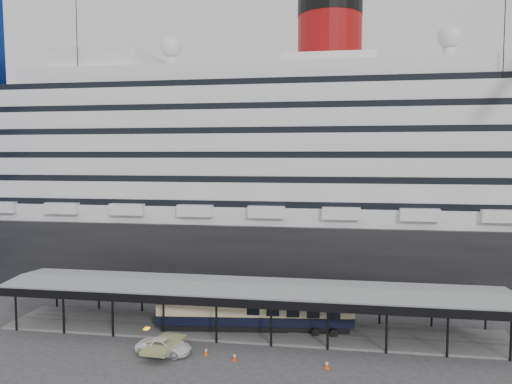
% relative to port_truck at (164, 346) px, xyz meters
% --- Properties ---
extents(ground, '(200.00, 200.00, 0.00)m').
position_rel_port_truck_xyz_m(ground, '(7.32, 2.82, -0.76)').
color(ground, '#343436').
rests_on(ground, ground).
extents(cruise_ship, '(130.00, 30.00, 43.90)m').
position_rel_port_truck_xyz_m(cruise_ship, '(7.37, 34.82, 17.59)').
color(cruise_ship, black).
rests_on(cruise_ship, ground).
extents(platform_canopy, '(56.00, 9.18, 5.30)m').
position_rel_port_truck_xyz_m(platform_canopy, '(7.32, 7.82, 1.60)').
color(platform_canopy, slate).
rests_on(platform_canopy, ground).
extents(port_truck, '(5.64, 2.92, 1.52)m').
position_rel_port_truck_xyz_m(port_truck, '(0.00, 0.00, 0.00)').
color(port_truck, white).
rests_on(port_truck, ground).
extents(pullman_carriage, '(21.92, 5.27, 21.35)m').
position_rel_port_truck_xyz_m(pullman_carriage, '(7.88, 7.82, 1.84)').
color(pullman_carriage, black).
rests_on(pullman_carriage, ground).
extents(traffic_cone_left, '(0.51, 0.51, 0.81)m').
position_rel_port_truck_xyz_m(traffic_cone_left, '(7.23, -0.43, -0.36)').
color(traffic_cone_left, '#E03D0C').
rests_on(traffic_cone_left, ground).
extents(traffic_cone_mid, '(0.47, 0.47, 0.76)m').
position_rel_port_truck_xyz_m(traffic_cone_mid, '(4.18, 0.41, -0.38)').
color(traffic_cone_mid, '#F45B0D').
rests_on(traffic_cone_mid, ground).
extents(traffic_cone_right, '(0.54, 0.54, 0.85)m').
position_rel_port_truck_xyz_m(traffic_cone_right, '(16.01, -0.88, -0.34)').
color(traffic_cone_right, '#F6520D').
rests_on(traffic_cone_right, ground).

